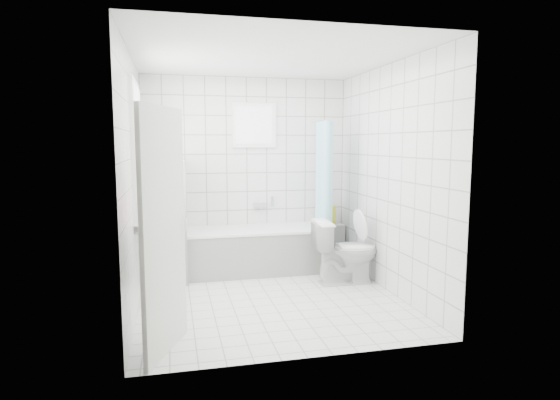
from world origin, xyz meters
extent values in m
plane|color=white|center=(0.00, 0.00, 0.00)|extent=(3.00, 3.00, 0.00)
plane|color=white|center=(0.00, 0.00, 2.60)|extent=(3.00, 3.00, 0.00)
cube|color=white|center=(0.00, 1.50, 1.30)|extent=(2.80, 0.02, 2.60)
cube|color=white|center=(0.00, -1.50, 1.30)|extent=(2.80, 0.02, 2.60)
cube|color=white|center=(-1.40, 0.00, 1.30)|extent=(0.02, 3.00, 2.60)
cube|color=white|center=(1.40, 0.00, 1.30)|extent=(0.02, 3.00, 2.60)
cube|color=white|center=(-1.35, 0.30, 1.60)|extent=(0.01, 0.90, 1.40)
cube|color=white|center=(0.10, 1.46, 1.95)|extent=(0.50, 0.01, 0.50)
cube|color=white|center=(-1.31, 0.30, 0.86)|extent=(0.18, 1.02, 0.08)
cube|color=silver|center=(-1.10, -1.11, 1.00)|extent=(0.35, 0.75, 2.00)
cube|color=white|center=(0.07, 1.12, 0.28)|extent=(1.86, 0.75, 0.55)
cube|color=white|center=(0.07, 1.12, 0.57)|extent=(1.88, 0.77, 0.03)
cube|color=white|center=(-0.94, 1.07, 0.75)|extent=(0.15, 0.85, 1.50)
cube|color=white|center=(1.17, 1.38, 0.28)|extent=(0.40, 0.24, 0.55)
imported|color=white|center=(1.03, 0.35, 0.40)|extent=(0.78, 0.45, 0.79)
cylinder|color=silver|center=(0.95, 1.10, 2.00)|extent=(0.02, 0.80, 0.02)
cube|color=silver|center=(0.17, 1.46, 0.85)|extent=(0.18, 0.06, 0.06)
imported|color=#C64D7D|center=(-1.30, -0.08, 1.06)|extent=(0.17, 0.17, 0.32)
imported|color=silver|center=(-1.30, 0.40, 1.03)|extent=(0.11, 0.11, 0.27)
imported|color=silver|center=(-1.30, 0.24, 0.98)|extent=(0.13, 0.13, 0.16)
imported|color=#2CC9C1|center=(-1.30, 0.11, 1.00)|extent=(0.12, 0.12, 0.21)
imported|color=#B1588F|center=(-1.30, 0.60, 0.99)|extent=(0.10, 0.10, 0.19)
cylinder|color=yellow|center=(1.21, 1.32, 0.68)|extent=(0.06, 0.06, 0.27)
cylinder|color=blue|center=(1.19, 1.39, 0.68)|extent=(0.06, 0.06, 0.27)
cylinder|color=green|center=(1.10, 1.29, 0.65)|extent=(0.06, 0.06, 0.20)
cylinder|color=red|center=(1.10, 1.41, 0.65)|extent=(0.06, 0.06, 0.20)
camera|label=1|loc=(-1.03, -4.91, 1.71)|focal=30.00mm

